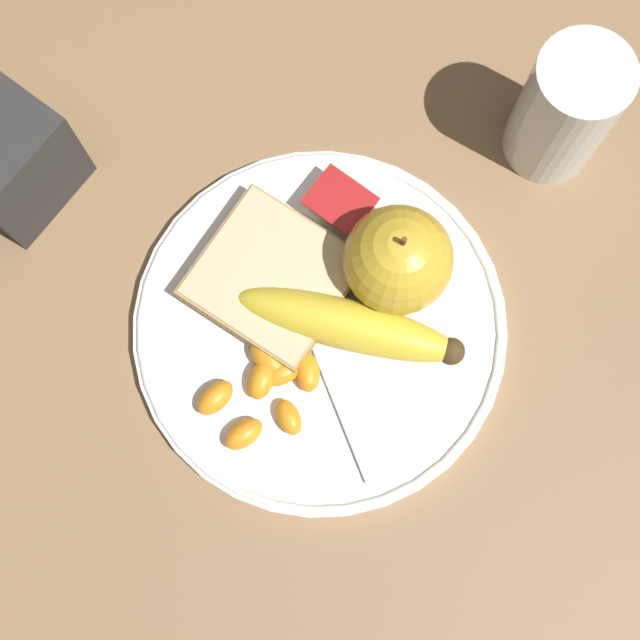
# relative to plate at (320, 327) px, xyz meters

# --- Properties ---
(ground_plane) EXTENTS (3.00, 3.00, 0.00)m
(ground_plane) POSITION_rel_plate_xyz_m (0.00, 0.00, -0.01)
(ground_plane) COLOR olive
(plate) EXTENTS (0.28, 0.28, 0.01)m
(plate) POSITION_rel_plate_xyz_m (0.00, 0.00, 0.00)
(plate) COLOR white
(plate) RESTS_ON ground_plane
(juice_glass) EXTENTS (0.07, 0.07, 0.11)m
(juice_glass) POSITION_rel_plate_xyz_m (-0.05, -0.23, 0.05)
(juice_glass) COLOR silver
(juice_glass) RESTS_ON ground_plane
(apple) EXTENTS (0.08, 0.08, 0.09)m
(apple) POSITION_rel_plate_xyz_m (-0.02, -0.06, 0.04)
(apple) COLOR gold
(apple) RESTS_ON plate
(banana) EXTENTS (0.17, 0.10, 0.04)m
(banana) POSITION_rel_plate_xyz_m (-0.02, -0.01, 0.02)
(banana) COLOR yellow
(banana) RESTS_ON plate
(bread_slice) EXTENTS (0.11, 0.11, 0.02)m
(bread_slice) POSITION_rel_plate_xyz_m (0.05, -0.01, 0.02)
(bread_slice) COLOR #AB8751
(bread_slice) RESTS_ON plate
(fork) EXTENTS (0.16, 0.11, 0.00)m
(fork) POSITION_rel_plate_xyz_m (-0.01, 0.01, 0.01)
(fork) COLOR silver
(fork) RESTS_ON plate
(jam_packet) EXTENTS (0.05, 0.04, 0.02)m
(jam_packet) POSITION_rel_plate_xyz_m (0.04, -0.08, 0.01)
(jam_packet) COLOR white
(jam_packet) RESTS_ON plate
(orange_segment_0) EXTENTS (0.03, 0.04, 0.02)m
(orange_segment_0) POSITION_rel_plate_xyz_m (0.01, 0.06, 0.01)
(orange_segment_0) COLOR orange
(orange_segment_0) RESTS_ON plate
(orange_segment_1) EXTENTS (0.03, 0.03, 0.02)m
(orange_segment_1) POSITION_rel_plate_xyz_m (-0.02, 0.07, 0.01)
(orange_segment_1) COLOR orange
(orange_segment_1) RESTS_ON plate
(orange_segment_2) EXTENTS (0.03, 0.03, 0.02)m
(orange_segment_2) POSITION_rel_plate_xyz_m (-0.00, 0.05, 0.01)
(orange_segment_2) COLOR orange
(orange_segment_2) RESTS_ON plate
(orange_segment_3) EXTENTS (0.04, 0.02, 0.02)m
(orange_segment_3) POSITION_rel_plate_xyz_m (0.01, 0.04, 0.01)
(orange_segment_3) COLOR orange
(orange_segment_3) RESTS_ON plate
(orange_segment_4) EXTENTS (0.02, 0.03, 0.02)m
(orange_segment_4) POSITION_rel_plate_xyz_m (0.03, 0.09, 0.01)
(orange_segment_4) COLOR orange
(orange_segment_4) RESTS_ON plate
(orange_segment_5) EXTENTS (0.03, 0.03, 0.02)m
(orange_segment_5) POSITION_rel_plate_xyz_m (-0.01, 0.10, 0.01)
(orange_segment_5) COLOR orange
(orange_segment_5) RESTS_ON plate
(orange_segment_6) EXTENTS (0.03, 0.03, 0.02)m
(orange_segment_6) POSITION_rel_plate_xyz_m (-0.01, 0.03, 0.01)
(orange_segment_6) COLOR orange
(orange_segment_6) RESTS_ON plate
(orange_segment_7) EXTENTS (0.03, 0.04, 0.02)m
(orange_segment_7) POSITION_rel_plate_xyz_m (0.01, 0.02, 0.01)
(orange_segment_7) COLOR orange
(orange_segment_7) RESTS_ON plate
(condiment_caddy) EXTENTS (0.08, 0.08, 0.09)m
(condiment_caddy) POSITION_rel_plate_xyz_m (0.26, 0.04, 0.04)
(condiment_caddy) COLOR #2D2D2D
(condiment_caddy) RESTS_ON ground_plane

